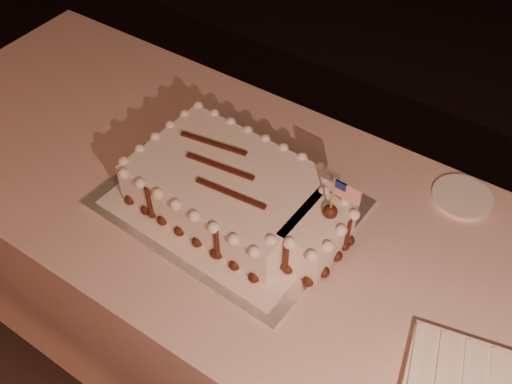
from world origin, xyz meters
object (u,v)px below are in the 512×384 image
Objects in this scene: banquet_table at (296,318)px; napkin_stack at (463,375)px; side_plate at (462,197)px; cake_board at (229,203)px; sheet_cake at (238,192)px.

napkin_stack is (0.42, -0.13, 0.39)m from banquet_table.
side_plate is at bearing 49.95° from banquet_table.
napkin_stack is at bearing -17.44° from banquet_table.
side_plate is at bearing 38.30° from cake_board.
cake_board is 3.90× the size of side_plate.
cake_board is 0.64m from napkin_stack.
sheet_cake is at bearing 169.50° from napkin_stack.
banquet_table is at bearing 7.60° from sheet_cake.
napkin_stack reaches higher than cake_board.
cake_board is at bearing -173.86° from banquet_table.
cake_board is 2.41× the size of napkin_stack.
side_plate is (-0.16, 0.44, -0.01)m from napkin_stack.
napkin_stack is 1.62× the size of side_plate.
cake_board is at bearing 177.79° from sheet_cake.
side_plate is (0.46, 0.33, 0.00)m from cake_board.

